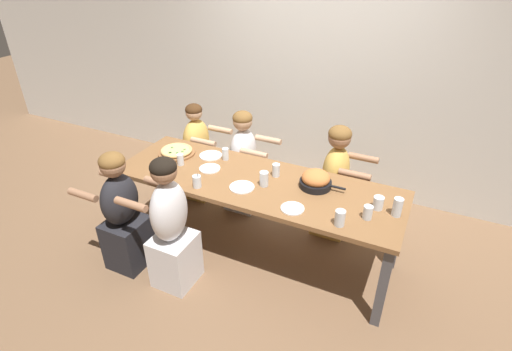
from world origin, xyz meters
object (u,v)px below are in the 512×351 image
(pizza_board_main, at_px, (177,151))
(diner_far_left, at_px, (198,156))
(cocktail_glass_blue, at_px, (197,182))
(drinking_glass_e, at_px, (225,155))
(skillet_bowl, at_px, (316,180))
(diner_far_midleft, at_px, (244,165))
(empty_plate_c, at_px, (242,187))
(drinking_glass_g, at_px, (340,218))
(empty_plate_a, at_px, (210,169))
(drinking_glass_d, at_px, (368,212))
(diner_near_left, at_px, (123,216))
(empty_plate_b, at_px, (292,208))
(drinking_glass_h, at_px, (264,180))
(drinking_glass_f, at_px, (276,171))
(drinking_glass_b, at_px, (397,208))
(empty_plate_d, at_px, (211,156))
(drinking_glass_a, at_px, (378,203))
(diner_far_midright, at_px, (335,185))
(diner_near_midleft, at_px, (171,229))
(drinking_glass_c, at_px, (180,160))

(pizza_board_main, height_order, diner_far_left, diner_far_left)
(cocktail_glass_blue, bearing_deg, drinking_glass_e, 93.01)
(skillet_bowl, bearing_deg, diner_far_midleft, 151.58)
(empty_plate_c, xyz_separation_m, drinking_glass_g, (0.86, -0.14, 0.05))
(empty_plate_a, height_order, drinking_glass_d, drinking_glass_d)
(drinking_glass_e, relative_size, diner_near_left, 0.10)
(empty_plate_b, bearing_deg, drinking_glass_h, 147.36)
(cocktail_glass_blue, bearing_deg, pizza_board_main, 140.24)
(drinking_glass_d, height_order, drinking_glass_f, drinking_glass_f)
(empty_plate_b, distance_m, drinking_glass_h, 0.40)
(cocktail_glass_blue, relative_size, drinking_glass_f, 1.13)
(drinking_glass_b, bearing_deg, drinking_glass_e, 171.79)
(drinking_glass_f, bearing_deg, pizza_board_main, -178.53)
(drinking_glass_d, bearing_deg, empty_plate_d, 167.33)
(empty_plate_d, relative_size, drinking_glass_h, 1.67)
(empty_plate_a, relative_size, drinking_glass_a, 1.82)
(empty_plate_b, bearing_deg, empty_plate_d, 154.80)
(drinking_glass_b, bearing_deg, skillet_bowl, 169.15)
(drinking_glass_h, xyz_separation_m, diner_far_left, (-1.11, 0.67, -0.34))
(drinking_glass_a, height_order, diner_near_left, diner_near_left)
(drinking_glass_h, xyz_separation_m, diner_far_midright, (0.44, 0.67, -0.30))
(pizza_board_main, distance_m, drinking_glass_e, 0.49)
(empty_plate_a, bearing_deg, drinking_glass_a, 1.14)
(drinking_glass_f, relative_size, diner_far_left, 0.10)
(drinking_glass_a, height_order, diner_far_midleft, diner_far_midleft)
(diner_near_midleft, bearing_deg, empty_plate_d, 8.74)
(empty_plate_b, bearing_deg, diner_near_left, -165.06)
(empty_plate_b, relative_size, cocktail_glass_blue, 1.40)
(empty_plate_d, xyz_separation_m, drinking_glass_h, (0.67, -0.26, 0.05))
(empty_plate_d, height_order, diner_near_midleft, diner_near_midleft)
(drinking_glass_c, height_order, diner_far_midright, diner_far_midright)
(empty_plate_c, height_order, drinking_glass_a, drinking_glass_a)
(skillet_bowl, height_order, diner_far_left, diner_far_left)
(empty_plate_c, bearing_deg, diner_near_left, -152.24)
(drinking_glass_a, relative_size, drinking_glass_f, 0.90)
(empty_plate_c, height_order, empty_plate_d, same)
(skillet_bowl, height_order, drinking_glass_g, skillet_bowl)
(empty_plate_a, distance_m, empty_plate_c, 0.43)
(empty_plate_b, height_order, diner_near_left, diner_near_left)
(skillet_bowl, xyz_separation_m, diner_far_midright, (0.05, 0.50, -0.31))
(drinking_glass_a, height_order, drinking_glass_h, drinking_glass_h)
(skillet_bowl, relative_size, drinking_glass_b, 2.61)
(drinking_glass_a, distance_m, drinking_glass_c, 1.75)
(drinking_glass_b, relative_size, drinking_glass_c, 1.41)
(empty_plate_d, bearing_deg, diner_near_left, -113.87)
(drinking_glass_d, height_order, drinking_glass_e, drinking_glass_e)
(drinking_glass_c, height_order, drinking_glass_g, drinking_glass_g)
(empty_plate_b, relative_size, empty_plate_d, 0.85)
(drinking_glass_b, height_order, drinking_glass_c, drinking_glass_b)
(empty_plate_b, xyz_separation_m, diner_far_left, (-1.45, 0.89, -0.29))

